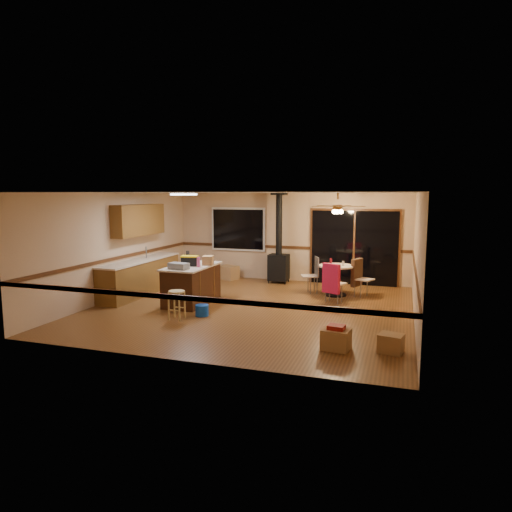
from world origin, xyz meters
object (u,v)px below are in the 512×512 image
at_px(kitchen_island, 192,284).
at_px(wood_stove, 279,258).
at_px(box_under_window, 229,272).
at_px(box_corner_b, 391,343).
at_px(bar_stool, 177,305).
at_px(blue_bucket, 202,310).
at_px(box_corner_a, 336,339).
at_px(dining_table, 336,275).
at_px(chair_left, 314,271).
at_px(toolbox_black, 190,261).
at_px(toolbox_grey, 179,266).
at_px(chair_near, 332,278).
at_px(chair_right, 358,273).

height_order(kitchen_island, wood_stove, wood_stove).
bearing_deg(box_under_window, box_corner_b, -46.85).
bearing_deg(wood_stove, bar_stool, -102.28).
bearing_deg(wood_stove, blue_bucket, -98.29).
distance_m(bar_stool, box_corner_a, 3.49).
distance_m(dining_table, chair_left, 0.62).
distance_m(wood_stove, toolbox_black, 3.38).
bearing_deg(box_corner_a, dining_table, 98.31).
height_order(toolbox_grey, box_corner_b, toolbox_grey).
height_order(toolbox_black, bar_stool, toolbox_black).
bearing_deg(box_under_window, kitchen_island, -84.89).
distance_m(dining_table, box_under_window, 3.64).
height_order(toolbox_grey, bar_stool, toolbox_grey).
relative_size(wood_stove, bar_stool, 4.20).
bearing_deg(toolbox_grey, kitchen_island, 85.08).
bearing_deg(toolbox_black, chair_near, 18.17).
height_order(kitchen_island, toolbox_grey, toolbox_grey).
bearing_deg(bar_stool, chair_right, 45.32).
xyz_separation_m(blue_bucket, chair_right, (2.95, 2.96, 0.48)).
relative_size(chair_left, box_corner_a, 1.18).
height_order(kitchen_island, box_under_window, kitchen_island).
xyz_separation_m(chair_right, box_under_window, (-3.94, 1.13, -0.39)).
relative_size(kitchen_island, box_corner_b, 4.43).
distance_m(blue_bucket, dining_table, 3.75).
relative_size(bar_stool, blue_bucket, 2.12).
bearing_deg(kitchen_island, chair_right, 28.31).
xyz_separation_m(toolbox_black, chair_right, (3.68, 2.03, -0.41)).
xyz_separation_m(toolbox_grey, blue_bucket, (0.76, -0.44, -0.85)).
relative_size(toolbox_grey, chair_near, 0.63).
bearing_deg(chair_left, chair_near, -58.09).
bearing_deg(chair_right, wood_stove, 155.45).
bearing_deg(blue_bucket, bar_stool, -133.02).
distance_m(toolbox_black, box_corner_b, 5.12).
bearing_deg(blue_bucket, kitchen_island, 125.78).
bearing_deg(toolbox_black, bar_stool, -75.41).
height_order(bar_stool, chair_near, chair_near).
bearing_deg(chair_near, wood_stove, 131.91).
bearing_deg(chair_left, toolbox_grey, -135.35).
bearing_deg(blue_bucket, toolbox_grey, 150.09).
bearing_deg(blue_bucket, toolbox_black, 128.01).
bearing_deg(box_corner_a, box_under_window, 126.95).
distance_m(toolbox_grey, blue_bucket, 1.22).
distance_m(wood_stove, chair_near, 2.78).
height_order(kitchen_island, box_corner_b, kitchen_island).
relative_size(dining_table, chair_near, 1.25).
relative_size(box_under_window, box_corner_a, 1.15).
distance_m(blue_bucket, box_corner_b, 4.04).
height_order(dining_table, chair_right, chair_right).
distance_m(wood_stove, box_corner_b, 6.15).
bearing_deg(wood_stove, dining_table, -33.25).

